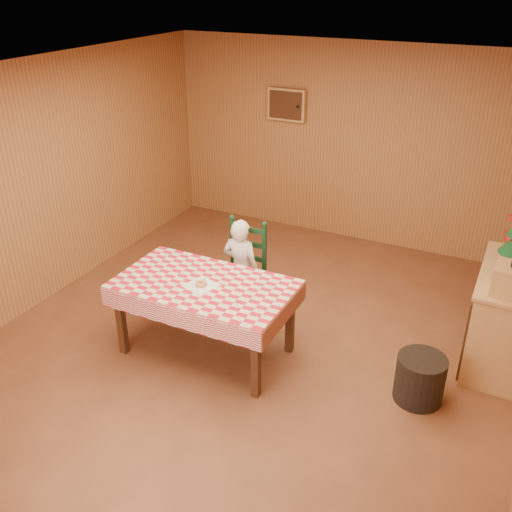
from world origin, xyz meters
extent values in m
plane|color=brown|center=(0.00, 0.00, 0.00)|extent=(6.00, 6.00, 0.00)
cube|color=#A56C3B|center=(0.00, 3.00, 1.30)|extent=(5.00, 0.10, 2.60)
cube|color=#A56C3B|center=(-2.50, 0.00, 1.30)|extent=(0.10, 6.00, 2.60)
cube|color=#A56A3D|center=(0.00, 0.00, 2.60)|extent=(5.00, 6.00, 0.10)
cube|color=tan|center=(-0.90, 2.94, 1.75)|extent=(0.52, 0.08, 0.42)
cube|color=#452512|center=(-0.90, 2.90, 1.75)|extent=(0.46, 0.02, 0.36)
sphere|color=black|center=(-0.72, 2.88, 1.75)|extent=(0.04, 0.04, 0.04)
cube|color=#452512|center=(-0.34, -0.19, 0.72)|extent=(1.60, 0.90, 0.06)
cube|color=#452512|center=(-1.06, -0.56, 0.34)|extent=(0.07, 0.07, 0.69)
cube|color=#452512|center=(0.38, -0.56, 0.34)|extent=(0.07, 0.07, 0.69)
cube|color=#452512|center=(-1.06, 0.18, 0.34)|extent=(0.07, 0.07, 0.69)
cube|color=#452512|center=(0.38, 0.18, 0.34)|extent=(0.07, 0.07, 0.69)
cube|color=red|center=(-0.34, -0.19, 0.76)|extent=(1.64, 0.94, 0.02)
cube|color=red|center=(-0.34, -0.66, 0.66)|extent=(1.64, 0.02, 0.18)
cube|color=red|center=(-0.34, 0.28, 0.66)|extent=(1.64, 0.02, 0.18)
cube|color=#335F2B|center=(-1.16, -0.19, 0.66)|extent=(0.02, 0.94, 0.18)
cube|color=#335F2B|center=(0.48, -0.19, 0.66)|extent=(0.02, 0.94, 0.18)
cube|color=black|center=(-0.34, 0.54, 0.43)|extent=(0.44, 0.40, 0.04)
cylinder|color=black|center=(-0.53, 0.37, 0.21)|extent=(0.04, 0.04, 0.41)
cylinder|color=black|center=(-0.15, 0.37, 0.21)|extent=(0.04, 0.04, 0.41)
cylinder|color=black|center=(-0.53, 0.71, 0.21)|extent=(0.04, 0.04, 0.41)
cylinder|color=black|center=(-0.15, 0.71, 0.21)|extent=(0.04, 0.04, 0.41)
cylinder|color=black|center=(-0.53, 0.71, 0.75)|extent=(0.05, 0.05, 0.60)
sphere|color=black|center=(-0.53, 0.71, 1.05)|extent=(0.06, 0.06, 0.06)
cylinder|color=black|center=(-0.15, 0.71, 0.75)|extent=(0.05, 0.05, 0.60)
sphere|color=black|center=(-0.15, 0.71, 1.05)|extent=(0.06, 0.06, 0.06)
cube|color=black|center=(-0.34, 0.71, 0.63)|extent=(0.38, 0.03, 0.05)
cube|color=black|center=(-0.34, 0.71, 0.79)|extent=(0.38, 0.03, 0.05)
cube|color=black|center=(-0.34, 0.71, 0.95)|extent=(0.38, 0.03, 0.05)
imported|color=silver|center=(-0.34, 0.54, 0.56)|extent=(0.41, 0.27, 1.12)
cube|color=white|center=(-0.34, -0.24, 0.77)|extent=(0.32, 0.32, 0.00)
torus|color=#D28D4B|center=(-0.34, -0.24, 0.79)|extent=(0.14, 0.14, 0.04)
cube|color=tan|center=(2.20, 0.96, 0.45)|extent=(0.50, 1.20, 0.90)
cube|color=#452512|center=(1.94, 0.96, 0.45)|extent=(0.02, 1.20, 0.80)
cube|color=tan|center=(2.20, 0.56, 1.06)|extent=(0.31, 0.31, 0.25)
cylinder|color=black|center=(1.66, 0.03, 0.21)|extent=(0.45, 0.45, 0.43)
camera|label=1|loc=(2.12, -4.09, 3.39)|focal=40.00mm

